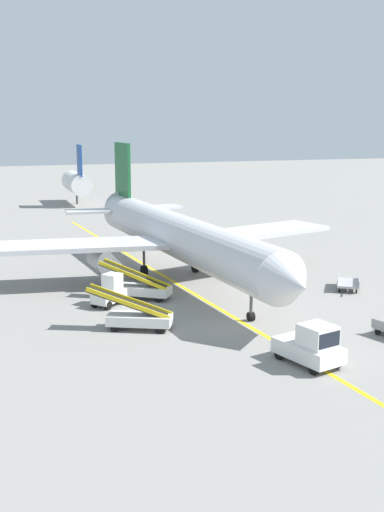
# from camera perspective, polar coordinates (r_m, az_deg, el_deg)

# --- Properties ---
(ground_plane) EXTENTS (300.00, 300.00, 0.00)m
(ground_plane) POSITION_cam_1_polar(r_m,az_deg,el_deg) (39.94, 4.50, -6.06)
(ground_plane) COLOR gray
(taxi_line_yellow) EXTENTS (7.19, 79.73, 0.01)m
(taxi_line_yellow) POSITION_cam_1_polar(r_m,az_deg,el_deg) (44.32, 1.77, -4.23)
(taxi_line_yellow) COLOR yellow
(taxi_line_yellow) RESTS_ON ground
(airliner) EXTENTS (28.50, 35.34, 10.10)m
(airliner) POSITION_cam_1_polar(r_m,az_deg,el_deg) (50.78, -1.33, 1.78)
(airliner) COLOR silver
(airliner) RESTS_ON ground
(pushback_tug) EXTENTS (2.79, 3.97, 2.20)m
(pushback_tug) POSITION_cam_1_polar(r_m,az_deg,el_deg) (33.99, 10.29, -7.67)
(pushback_tug) COLOR silver
(pushback_tug) RESTS_ON ground
(baggage_tug_near_wing) EXTENTS (2.66, 2.56, 2.10)m
(baggage_tug_near_wing) POSITION_cam_1_polar(r_m,az_deg,el_deg) (44.29, -7.11, -3.08)
(baggage_tug_near_wing) COLOR silver
(baggage_tug_near_wing) RESTS_ON ground
(belt_loader_forward_hold) EXTENTS (5.05, 3.28, 2.59)m
(belt_loader_forward_hold) POSITION_cam_1_polar(r_m,az_deg,el_deg) (39.15, -4.74, -5.24)
(belt_loader_forward_hold) COLOR silver
(belt_loader_forward_hold) RESTS_ON ground
(belt_loader_aft_hold) EXTENTS (4.82, 3.87, 2.59)m
(belt_loader_aft_hold) POSITION_cam_1_polar(r_m,az_deg,el_deg) (45.77, -4.40, -2.74)
(belt_loader_aft_hold) COLOR silver
(belt_loader_aft_hold) RESTS_ON ground
(baggage_cart_empty_trailing) EXTENTS (2.83, 3.59, 0.94)m
(baggage_cart_empty_trailing) POSITION_cam_1_polar(r_m,az_deg,el_deg) (49.55, 13.39, -2.28)
(baggage_cart_empty_trailing) COLOR #A5A5A8
(baggage_cart_empty_trailing) RESTS_ON ground
(ground_crew_marshaller) EXTENTS (0.36, 0.24, 1.70)m
(ground_crew_marshaller) POSITION_cam_1_polar(r_m,az_deg,el_deg) (48.00, 7.62, -1.96)
(ground_crew_marshaller) COLOR #26262D
(ground_crew_marshaller) RESTS_ON ground
(safety_cone_nose_left) EXTENTS (0.36, 0.36, 0.44)m
(safety_cone_nose_left) POSITION_cam_1_polar(r_m,az_deg,el_deg) (41.87, 5.15, -4.92)
(safety_cone_nose_left) COLOR orange
(safety_cone_nose_left) RESTS_ON ground
(distant_aircraft_far_right) EXTENTS (3.00, 10.10, 8.80)m
(distant_aircraft_far_right) POSITION_cam_1_polar(r_m,az_deg,el_deg) (98.64, -9.97, 6.32)
(distant_aircraft_far_right) COLOR silver
(distant_aircraft_far_right) RESTS_ON ground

